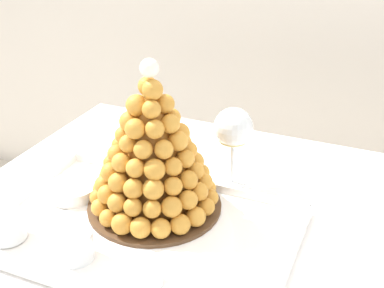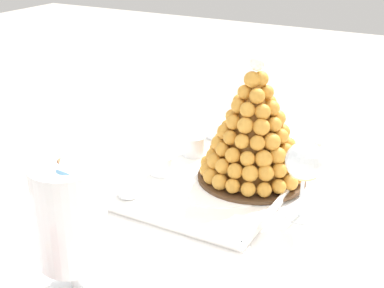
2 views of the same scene
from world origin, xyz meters
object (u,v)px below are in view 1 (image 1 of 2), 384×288
Objects in this scene: dessert_cup_left at (7,228)px; wine_glass at (233,130)px; creme_brulee_ramekin at (73,189)px; croquembouche at (153,153)px; dessert_cup_mid_left at (76,246)px; serving_tray at (143,232)px; dessert_cup_centre at (146,274)px.

wine_glass is (0.30, 0.34, 0.10)m from dessert_cup_left.
wine_glass is at bearing 33.71° from creme_brulee_ramekin.
dessert_cup_mid_left is (-0.05, -0.19, -0.09)m from croquembouche.
croquembouche reaches higher than serving_tray.
creme_brulee_ramekin is at bearing 145.97° from dessert_cup_centre.
dessert_cup_left is 0.16m from creme_brulee_ramekin.
dessert_cup_left is at bearing -98.46° from creme_brulee_ramekin.
wine_glass is at bearing 49.22° from dessert_cup_left.
dessert_cup_left is (-0.19, -0.19, -0.10)m from croquembouche.
dessert_cup_mid_left is at bearing 0.56° from dessert_cup_left.
dessert_cup_centre is 0.31m from creme_brulee_ramekin.
serving_tray is at bearing -15.29° from creme_brulee_ramekin.
creme_brulee_ramekin is (-0.17, -0.03, -0.10)m from croquembouche.
dessert_cup_mid_left is (0.14, 0.00, 0.00)m from dessert_cup_left.
dessert_cup_mid_left is at bearing -53.62° from creme_brulee_ramekin.
dessert_cup_left is (-0.21, -0.11, 0.02)m from serving_tray.
dessert_cup_left reaches higher than serving_tray.
dessert_cup_mid_left is (-0.07, -0.11, 0.03)m from serving_tray.
wine_glass reaches higher than creme_brulee_ramekin.
croquembouche is (-0.01, 0.08, 0.12)m from serving_tray.
dessert_cup_mid_left is 0.39m from wine_glass.
serving_tray is at bearing 59.21° from dessert_cup_mid_left.
creme_brulee_ramekin is (0.02, 0.16, -0.01)m from dessert_cup_left.
creme_brulee_ramekin is at bearing 164.71° from serving_tray.
dessert_cup_mid_left reaches higher than dessert_cup_centre.
serving_tray is 0.13m from dessert_cup_mid_left.
dessert_cup_centre reaches higher than serving_tray.
creme_brulee_ramekin is 0.34m from wine_glass.
serving_tray is at bearing 120.35° from dessert_cup_centre.
wine_glass is at bearing 56.35° from croquembouche.
croquembouche is 0.29m from dessert_cup_left.
serving_tray is 8.98× the size of dessert_cup_mid_left.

